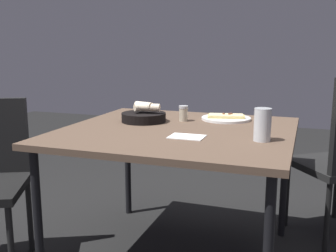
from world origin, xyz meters
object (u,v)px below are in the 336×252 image
Objects in this scene: beer_glass at (262,127)px; bread_basket at (144,116)px; pizza_plate at (226,118)px; pepper_shaker at (183,114)px; dining_table at (178,139)px.

bread_basket is at bearing 159.09° from beer_glass.
pepper_shaker is (-0.22, -0.12, 0.03)m from pizza_plate.
dining_table is 0.47m from beer_glass.
beer_glass is (0.67, -0.26, 0.03)m from bread_basket.
beer_glass is at bearing -61.66° from pizza_plate.
pepper_shaker reaches higher than dining_table.
dining_table is at bearing -80.23° from pepper_shaker.
beer_glass is 0.59m from pepper_shaker.
pizza_plate is 3.23× the size of pepper_shaker.
pizza_plate is 0.53m from beer_glass.
bread_basket is 2.84× the size of pepper_shaker.
pepper_shaker reaches higher than pizza_plate.
pepper_shaker is (-0.04, 0.22, 0.09)m from dining_table.
beer_glass is 1.69× the size of pepper_shaker.
beer_glass reaches higher than pizza_plate.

